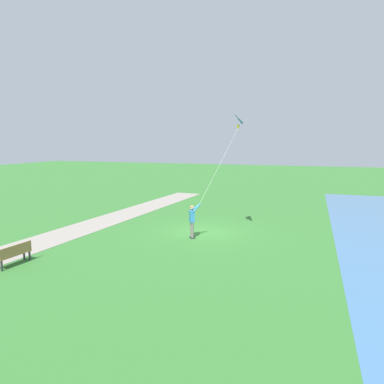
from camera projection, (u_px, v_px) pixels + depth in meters
name	position (u px, v px, depth m)	size (l,w,h in m)	color
ground_plane	(204.00, 232.00, 19.67)	(120.00, 120.00, 0.00)	#33702D
walkway_path	(76.00, 230.00, 20.04)	(2.40, 32.00, 0.02)	gray
person_kite_flyer	(192.00, 218.00, 18.36)	(0.62, 0.53, 1.83)	#232328
flying_kite	(234.00, 122.00, 18.19)	(1.94, 1.69, 4.64)	blue
park_bench_near_walkway	(14.00, 253.00, 14.32)	(0.55, 1.53, 0.88)	olive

